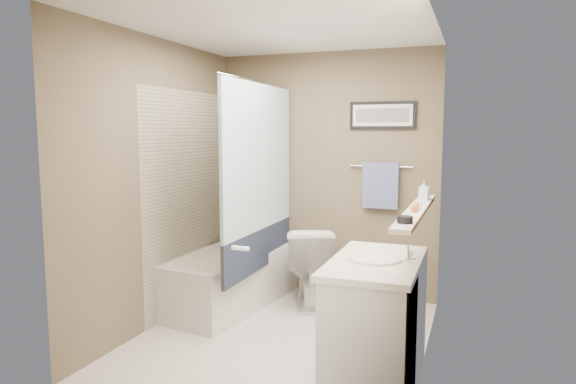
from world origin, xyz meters
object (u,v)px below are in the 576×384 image
(bathtub, at_px, (230,278))
(toilet, at_px, (309,265))
(glass_jar, at_px, (424,193))
(soap_bottle, at_px, (424,191))
(candle_bowl_near, at_px, (405,220))
(hair_brush_front, at_px, (415,207))
(vanity, at_px, (376,328))

(bathtub, distance_m, toilet, 0.76)
(glass_jar, bearing_deg, soap_bottle, -90.00)
(glass_jar, relative_size, soap_bottle, 0.69)
(candle_bowl_near, distance_m, glass_jar, 1.11)
(bathtub, bearing_deg, hair_brush_front, -16.65)
(candle_bowl_near, bearing_deg, soap_bottle, 90.00)
(candle_bowl_near, relative_size, hair_brush_front, 0.41)
(toilet, bearing_deg, vanity, 100.92)
(candle_bowl_near, distance_m, soap_bottle, 1.04)
(vanity, bearing_deg, soap_bottle, 79.31)
(soap_bottle, bearing_deg, hair_brush_front, -90.00)
(vanity, height_order, glass_jar, glass_jar)
(bathtub, bearing_deg, candle_bowl_near, -28.79)
(vanity, bearing_deg, glass_jar, 80.19)
(vanity, distance_m, glass_jar, 1.20)
(bathtub, xyz_separation_m, candle_bowl_near, (1.79, -1.33, 0.89))
(soap_bottle, bearing_deg, vanity, -102.37)
(vanity, height_order, soap_bottle, soap_bottle)
(toilet, height_order, glass_jar, glass_jar)
(candle_bowl_near, height_order, soap_bottle, soap_bottle)
(toilet, relative_size, candle_bowl_near, 8.40)
(glass_jar, bearing_deg, hair_brush_front, -90.00)
(hair_brush_front, xyz_separation_m, glass_jar, (0.00, 0.59, 0.03))
(toilet, relative_size, vanity, 0.84)
(bathtub, height_order, toilet, toilet)
(vanity, relative_size, glass_jar, 9.00)
(bathtub, xyz_separation_m, vanity, (1.60, -1.13, 0.15))
(bathtub, distance_m, glass_jar, 2.02)
(toilet, distance_m, vanity, 1.66)
(candle_bowl_near, height_order, hair_brush_front, hair_brush_front)
(candle_bowl_near, xyz_separation_m, soap_bottle, (0.00, 1.04, 0.05))
(toilet, xyz_separation_m, candle_bowl_near, (1.08, -1.59, 0.76))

